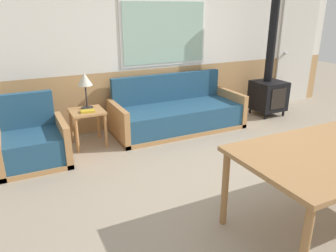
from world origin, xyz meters
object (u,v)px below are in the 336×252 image
object	(u,v)px
couch	(177,114)
armchair	(32,145)
table_lamp	(85,82)
side_table	(87,117)
wood_stove	(269,83)

from	to	relation	value
couch	armchair	size ratio (longest dim) A/B	2.46
couch	table_lamp	xyz separation A→B (m)	(-1.39, 0.07, 0.65)
armchair	table_lamp	bearing A→B (deg)	9.66
table_lamp	side_table	bearing A→B (deg)	-108.47
couch	side_table	size ratio (longest dim) A/B	4.03
armchair	table_lamp	size ratio (longest dim) A/B	1.68
couch	side_table	bearing A→B (deg)	-179.59
couch	armchair	bearing A→B (deg)	-172.35
side_table	table_lamp	bearing A→B (deg)	71.53
table_lamp	armchair	bearing A→B (deg)	-155.25
side_table	couch	bearing A→B (deg)	0.41
armchair	side_table	world-z (taller)	armchair
side_table	table_lamp	xyz separation A→B (m)	(0.03, 0.08, 0.48)
couch	side_table	world-z (taller)	couch
armchair	wood_stove	distance (m)	4.01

